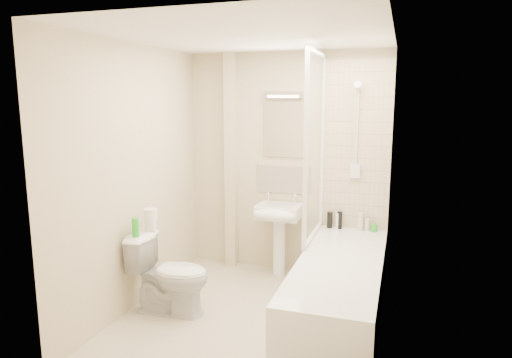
% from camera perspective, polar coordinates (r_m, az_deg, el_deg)
% --- Properties ---
extents(floor, '(2.50, 2.50, 0.00)m').
position_cam_1_polar(floor, '(4.21, -0.78, -16.97)').
color(floor, beige).
rests_on(floor, ground).
extents(wall_back, '(2.20, 0.02, 2.40)m').
position_cam_1_polar(wall_back, '(5.00, 3.78, 1.85)').
color(wall_back, beige).
rests_on(wall_back, ground).
extents(wall_left, '(0.02, 2.50, 2.40)m').
position_cam_1_polar(wall_left, '(4.29, -14.88, 0.16)').
color(wall_left, beige).
rests_on(wall_left, ground).
extents(wall_right, '(0.02, 2.50, 2.40)m').
position_cam_1_polar(wall_right, '(3.62, 15.91, -1.68)').
color(wall_right, beige).
rests_on(wall_right, ground).
extents(ceiling, '(2.20, 2.50, 0.02)m').
position_cam_1_polar(ceiling, '(3.78, -0.87, 17.47)').
color(ceiling, white).
rests_on(ceiling, wall_back).
extents(tile_back, '(0.70, 0.01, 1.75)m').
position_cam_1_polar(tile_back, '(4.83, 12.45, 4.04)').
color(tile_back, beige).
rests_on(tile_back, wall_back).
extents(tile_right, '(0.01, 2.10, 1.75)m').
position_cam_1_polar(tile_right, '(3.78, 16.01, 2.26)').
color(tile_right, beige).
rests_on(tile_right, wall_right).
extents(pipe_boxing, '(0.12, 0.12, 2.40)m').
position_cam_1_polar(pipe_boxing, '(5.13, -3.13, 2.07)').
color(pipe_boxing, beige).
rests_on(pipe_boxing, ground).
extents(splashback, '(0.60, 0.02, 0.30)m').
position_cam_1_polar(splashback, '(5.02, 3.46, -0.07)').
color(splashback, beige).
rests_on(splashback, wall_back).
extents(mirror, '(0.46, 0.01, 0.60)m').
position_cam_1_polar(mirror, '(4.95, 3.52, 6.20)').
color(mirror, white).
rests_on(mirror, wall_back).
extents(strip_light, '(0.42, 0.07, 0.07)m').
position_cam_1_polar(strip_light, '(4.92, 3.50, 10.49)').
color(strip_light, silver).
rests_on(strip_light, wall_back).
extents(bathtub, '(0.70, 2.10, 0.55)m').
position_cam_1_polar(bathtub, '(4.11, 10.38, -13.37)').
color(bathtub, white).
rests_on(bathtub, ground).
extents(shower_screen, '(0.04, 0.92, 1.80)m').
position_cam_1_polar(shower_screen, '(4.44, 7.40, 4.01)').
color(shower_screen, white).
rests_on(shower_screen, bathtub).
extents(shower_fixture, '(0.10, 0.16, 0.99)m').
position_cam_1_polar(shower_fixture, '(4.78, 12.43, 5.43)').
color(shower_fixture, white).
rests_on(shower_fixture, wall_back).
extents(pedestal_sink, '(0.46, 0.45, 0.90)m').
position_cam_1_polar(pedestal_sink, '(4.90, 2.74, -5.15)').
color(pedestal_sink, white).
rests_on(pedestal_sink, ground).
extents(bottle_black_a, '(0.06, 0.06, 0.17)m').
position_cam_1_polar(bottle_black_a, '(4.93, 9.21, -5.07)').
color(bottle_black_a, black).
rests_on(bottle_black_a, bathtub).
extents(bottle_white_a, '(0.05, 0.05, 0.17)m').
position_cam_1_polar(bottle_white_a, '(4.92, 10.20, -5.17)').
color(bottle_white_a, white).
rests_on(bottle_white_a, bathtub).
extents(bottle_black_b, '(0.05, 0.05, 0.18)m').
position_cam_1_polar(bottle_black_b, '(4.91, 10.40, -5.08)').
color(bottle_black_b, black).
rests_on(bottle_black_b, bathtub).
extents(bottle_cream, '(0.06, 0.06, 0.19)m').
position_cam_1_polar(bottle_cream, '(4.89, 12.91, -5.20)').
color(bottle_cream, beige).
rests_on(bottle_cream, bathtub).
extents(bottle_white_b, '(0.05, 0.05, 0.14)m').
position_cam_1_polar(bottle_white_b, '(4.89, 13.72, -5.57)').
color(bottle_white_b, silver).
rests_on(bottle_white_b, bathtub).
extents(bottle_green, '(0.07, 0.07, 0.08)m').
position_cam_1_polar(bottle_green, '(4.90, 14.56, -5.93)').
color(bottle_green, green).
rests_on(bottle_green, bathtub).
extents(toilet, '(0.49, 0.75, 0.72)m').
position_cam_1_polar(toilet, '(4.25, -10.66, -11.58)').
color(toilet, white).
rests_on(toilet, ground).
extents(toilet_roll_lower, '(0.11, 0.11, 0.11)m').
position_cam_1_polar(toilet_roll_lower, '(4.32, -13.07, -5.50)').
color(toilet_roll_lower, white).
rests_on(toilet_roll_lower, toilet).
extents(toilet_roll_upper, '(0.12, 0.12, 0.10)m').
position_cam_1_polar(toilet_roll_upper, '(4.25, -13.05, -4.30)').
color(toilet_roll_upper, white).
rests_on(toilet_roll_upper, toilet_roll_lower).
extents(green_bottle, '(0.06, 0.06, 0.17)m').
position_cam_1_polar(green_bottle, '(4.13, -14.83, -5.88)').
color(green_bottle, green).
rests_on(green_bottle, toilet).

